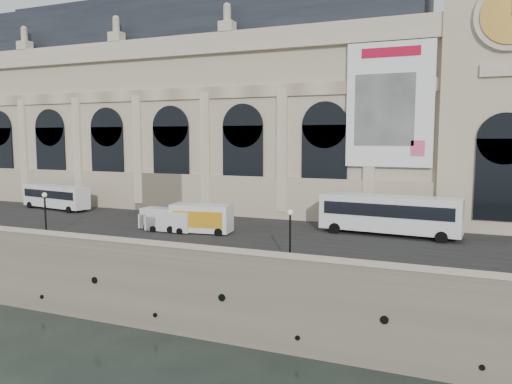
{
  "coord_description": "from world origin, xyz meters",
  "views": [
    {
      "loc": [
        30.35,
        -32.72,
        15.61
      ],
      "look_at": [
        7.64,
        22.0,
        9.11
      ],
      "focal_mm": 35.0,
      "sensor_mm": 36.0,
      "label": 1
    }
  ],
  "objects_px": {
    "van_b": "(162,219)",
    "van_c": "(168,221)",
    "lamp_left": "(45,217)",
    "bus_left": "(56,196)",
    "bus_right": "(389,214)",
    "lamp_right": "(290,238)",
    "box_truck": "(198,219)"
  },
  "relations": [
    {
      "from": "van_c",
      "to": "lamp_left",
      "type": "relative_size",
      "value": 1.11
    },
    {
      "from": "van_c",
      "to": "box_truck",
      "type": "relative_size",
      "value": 0.67
    },
    {
      "from": "bus_right",
      "to": "van_b",
      "type": "distance_m",
      "value": 23.0
    },
    {
      "from": "bus_left",
      "to": "van_c",
      "type": "height_order",
      "value": "bus_left"
    },
    {
      "from": "bus_left",
      "to": "bus_right",
      "type": "distance_m",
      "value": 43.43
    },
    {
      "from": "van_b",
      "to": "van_c",
      "type": "height_order",
      "value": "van_b"
    },
    {
      "from": "van_b",
      "to": "van_c",
      "type": "xyz_separation_m",
      "value": [
        1.11,
        -0.55,
        -0.04
      ]
    },
    {
      "from": "box_truck",
      "to": "lamp_left",
      "type": "xyz_separation_m",
      "value": [
        -11.39,
        -8.59,
        0.77
      ]
    },
    {
      "from": "box_truck",
      "to": "lamp_left",
      "type": "distance_m",
      "value": 14.29
    },
    {
      "from": "van_b",
      "to": "lamp_right",
      "type": "relative_size",
      "value": 1.23
    },
    {
      "from": "lamp_left",
      "to": "van_c",
      "type": "bearing_deg",
      "value": 43.72
    },
    {
      "from": "bus_left",
      "to": "bus_right",
      "type": "bearing_deg",
      "value": -1.59
    },
    {
      "from": "van_c",
      "to": "lamp_right",
      "type": "height_order",
      "value": "lamp_right"
    },
    {
      "from": "van_c",
      "to": "box_truck",
      "type": "height_order",
      "value": "box_truck"
    },
    {
      "from": "bus_left",
      "to": "box_truck",
      "type": "distance_m",
      "value": 26.32
    },
    {
      "from": "van_c",
      "to": "van_b",
      "type": "bearing_deg",
      "value": 153.65
    },
    {
      "from": "box_truck",
      "to": "bus_left",
      "type": "bearing_deg",
      "value": 164.62
    },
    {
      "from": "bus_left",
      "to": "van_c",
      "type": "relative_size",
      "value": 2.25
    },
    {
      "from": "lamp_left",
      "to": "lamp_right",
      "type": "relative_size",
      "value": 1.06
    },
    {
      "from": "bus_left",
      "to": "lamp_right",
      "type": "relative_size",
      "value": 2.65
    },
    {
      "from": "bus_right",
      "to": "lamp_left",
      "type": "height_order",
      "value": "lamp_left"
    },
    {
      "from": "bus_left",
      "to": "box_truck",
      "type": "bearing_deg",
      "value": -15.38
    },
    {
      "from": "bus_left",
      "to": "van_b",
      "type": "bearing_deg",
      "value": -18.42
    },
    {
      "from": "van_b",
      "to": "lamp_right",
      "type": "bearing_deg",
      "value": -26.87
    },
    {
      "from": "lamp_right",
      "to": "lamp_left",
      "type": "bearing_deg",
      "value": 179.86
    },
    {
      "from": "van_c",
      "to": "box_truck",
      "type": "xyz_separation_m",
      "value": [
        3.06,
        0.63,
        0.34
      ]
    },
    {
      "from": "lamp_right",
      "to": "bus_right",
      "type": "bearing_deg",
      "value": 69.84
    },
    {
      "from": "box_truck",
      "to": "van_b",
      "type": "bearing_deg",
      "value": -178.91
    },
    {
      "from": "lamp_left",
      "to": "van_b",
      "type": "bearing_deg",
      "value": 49.73
    },
    {
      "from": "lamp_left",
      "to": "box_truck",
      "type": "bearing_deg",
      "value": 37.04
    },
    {
      "from": "box_truck",
      "to": "lamp_left",
      "type": "bearing_deg",
      "value": -142.96
    },
    {
      "from": "bus_right",
      "to": "van_c",
      "type": "relative_size",
      "value": 2.72
    }
  ]
}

